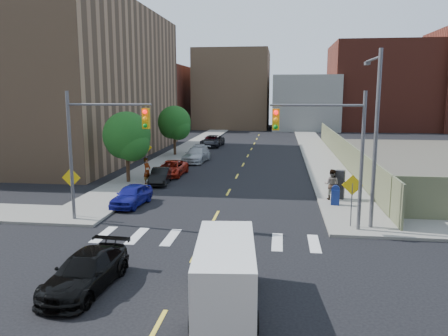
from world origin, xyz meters
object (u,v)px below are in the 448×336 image
(parked_car_grey, at_px, (212,141))
(pedestrian_east, at_px, (332,184))
(parked_car_red, at_px, (171,168))
(parked_car_white, at_px, (198,150))
(parked_car_black, at_px, (160,176))
(black_sedan, at_px, (86,272))
(parked_car_silver, at_px, (197,155))
(parked_car_maroon, at_px, (211,141))
(payphone, at_px, (340,185))
(cargo_van, at_px, (225,271))
(mailbox, at_px, (335,195))
(parked_car_blue, at_px, (132,195))
(pedestrian_west, at_px, (147,171))

(parked_car_grey, distance_m, pedestrian_east, 30.15)
(parked_car_red, distance_m, parked_car_white, 12.09)
(parked_car_black, bearing_deg, pedestrian_east, -23.76)
(black_sedan, bearing_deg, parked_car_silver, 97.36)
(parked_car_silver, xyz_separation_m, parked_car_maroon, (-0.72, 13.34, -0.11))
(parked_car_white, height_order, payphone, payphone)
(cargo_van, distance_m, mailbox, 14.12)
(mailbox, bearing_deg, parked_car_blue, -166.16)
(black_sedan, xyz_separation_m, mailbox, (10.13, 12.67, 0.10))
(payphone, relative_size, pedestrian_west, 0.94)
(payphone, bearing_deg, parked_car_black, -177.75)
(pedestrian_west, bearing_deg, black_sedan, -157.24)
(parked_car_red, xyz_separation_m, black_sedan, (2.30, -21.37, 0.02))
(parked_car_white, relative_size, parked_car_maroon, 1.03)
(black_sedan, height_order, payphone, payphone)
(parked_car_red, relative_size, parked_car_grey, 0.86)
(parked_car_maroon, bearing_deg, parked_car_red, -84.13)
(parked_car_silver, bearing_deg, pedestrian_east, -47.38)
(pedestrian_east, bearing_deg, parked_car_white, -39.44)
(black_sedan, bearing_deg, parked_car_red, 100.36)
(parked_car_red, height_order, payphone, payphone)
(parked_car_silver, relative_size, pedestrian_west, 2.56)
(parked_car_blue, relative_size, parked_car_red, 0.85)
(parked_car_silver, height_order, payphone, payphone)
(mailbox, bearing_deg, pedestrian_west, 169.19)
(parked_car_white, distance_m, cargo_van, 34.75)
(parked_car_grey, bearing_deg, pedestrian_west, -88.90)
(pedestrian_west, bearing_deg, parked_car_blue, -159.57)
(cargo_van, bearing_deg, black_sedan, 168.64)
(parked_car_blue, height_order, parked_car_white, parked_car_white)
(cargo_van, distance_m, payphone, 15.81)
(parked_car_black, distance_m, mailbox, 13.53)
(payphone, xyz_separation_m, pedestrian_east, (-0.55, -0.28, 0.06))
(parked_car_silver, height_order, mailbox, parked_car_silver)
(cargo_van, relative_size, pedestrian_east, 2.53)
(cargo_van, bearing_deg, pedestrian_east, 65.29)
(parked_car_red, xyz_separation_m, mailbox, (12.43, -8.70, 0.11))
(parked_car_black, xyz_separation_m, pedestrian_west, (-0.80, -0.78, 0.52))
(parked_car_red, relative_size, payphone, 2.45)
(parked_car_black, bearing_deg, parked_car_maroon, 84.13)
(pedestrian_west, bearing_deg, cargo_van, -142.75)
(pedestrian_east, bearing_deg, parked_car_silver, -33.75)
(parked_car_blue, bearing_deg, pedestrian_west, 103.07)
(black_sedan, xyz_separation_m, payphone, (10.59, 14.31, 0.43))
(parked_car_black, height_order, mailbox, mailbox)
(parked_car_white, bearing_deg, parked_car_grey, 91.60)
(parked_car_red, distance_m, pedestrian_west, 4.24)
(parked_car_red, bearing_deg, pedestrian_east, -29.24)
(parked_car_black, relative_size, pedestrian_east, 1.89)
(parked_car_black, distance_m, parked_car_maroon, 24.18)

